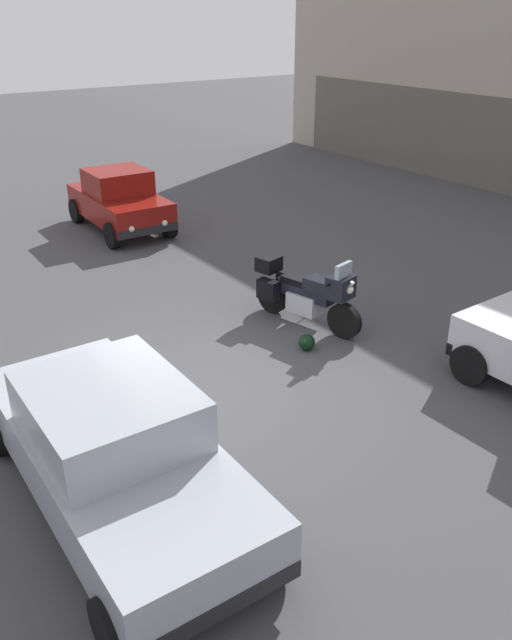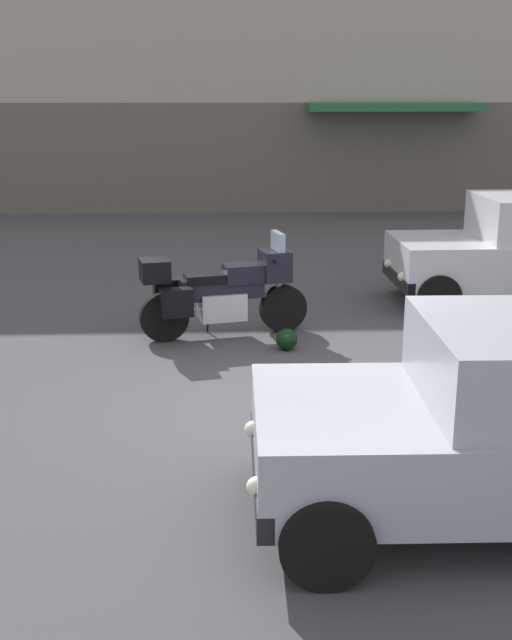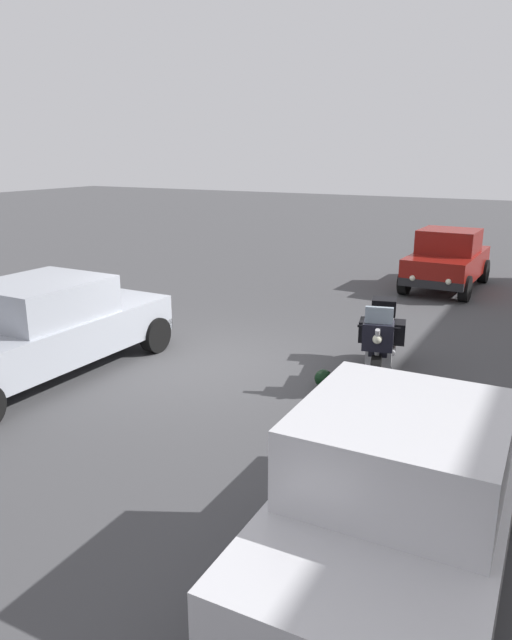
# 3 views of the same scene
# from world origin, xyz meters

# --- Properties ---
(ground_plane) EXTENTS (80.00, 80.00, 0.00)m
(ground_plane) POSITION_xyz_m (0.00, 0.00, 0.00)
(ground_plane) COLOR #424244
(building_facade_rear) EXTENTS (29.96, 3.40, 9.18)m
(building_facade_rear) POSITION_xyz_m (0.01, 14.90, 4.54)
(building_facade_rear) COLOR #A89E8E
(building_facade_rear) RESTS_ON ground
(motorcycle) EXTENTS (2.23, 1.02, 1.36)m
(motorcycle) POSITION_xyz_m (-0.81, 2.80, 0.62)
(motorcycle) COLOR black
(motorcycle) RESTS_ON ground
(helmet) EXTENTS (0.28, 0.28, 0.28)m
(helmet) POSITION_xyz_m (0.01, 2.18, 0.14)
(helmet) COLOR black
(helmet) RESTS_ON ground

